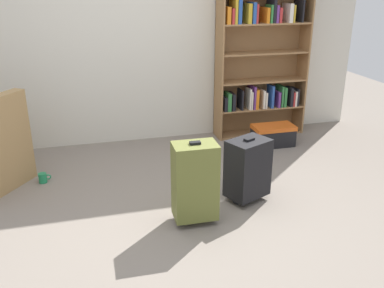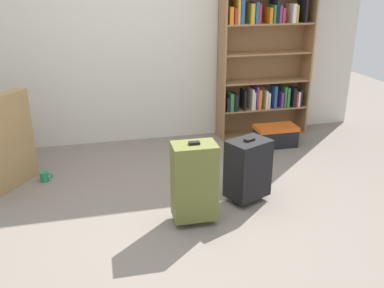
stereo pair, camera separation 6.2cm
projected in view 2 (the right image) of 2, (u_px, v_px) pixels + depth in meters
ground_plane at (174, 220)px, 3.52m from camera, size 9.87×9.87×0.00m
back_wall at (137, 31)px, 4.86m from camera, size 5.64×0.10×2.60m
bookshelf at (264, 41)px, 5.06m from camera, size 1.12×0.30×2.04m
mug at (45, 177)px, 4.17m from camera, size 0.12×0.08×0.10m
storage_box at (275, 135)px, 5.03m from camera, size 0.49×0.27×0.25m
suitcase_olive at (194, 181)px, 3.37m from camera, size 0.35×0.24×0.70m
suitcase_black at (248, 169)px, 3.72m from camera, size 0.43×0.38×0.59m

